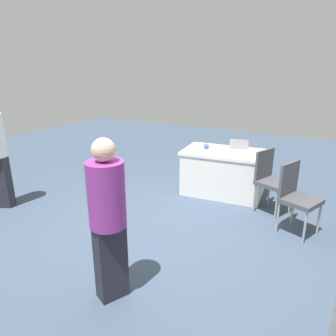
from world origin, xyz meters
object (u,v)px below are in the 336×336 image
object	(u,v)px
chair_tucked_left	(270,177)
chair_by_pillar	(296,194)
yarn_ball	(206,146)
table_foreground	(224,172)
person_presenter	(108,214)
laptop_silver	(239,150)
scissors_red	(244,152)

from	to	relation	value
chair_tucked_left	chair_by_pillar	world-z (taller)	chair_tucked_left
chair_by_pillar	yarn_ball	distance (m)	1.85
table_foreground	person_presenter	world-z (taller)	person_presenter
chair_tucked_left	person_presenter	xyz separation A→B (m)	(0.94, 2.67, 0.33)
laptop_silver	table_foreground	bearing A→B (deg)	-9.42
table_foreground	chair_tucked_left	size ratio (longest dim) A/B	1.53
yarn_ball	laptop_silver	bearing A→B (deg)	-175.20
person_presenter	yarn_ball	size ratio (longest dim) A/B	16.55
chair_by_pillar	scissors_red	size ratio (longest dim) A/B	5.35
table_foreground	laptop_silver	bearing A→B (deg)	-172.51
table_foreground	scissors_red	xyz separation A→B (m)	(-0.32, -0.05, 0.39)
chair_tucked_left	chair_by_pillar	bearing A→B (deg)	64.10
table_foreground	laptop_silver	distance (m)	0.48
person_presenter	laptop_silver	xyz separation A→B (m)	(-0.31, -3.06, -0.07)
chair_tucked_left	table_foreground	bearing A→B (deg)	-90.56
chair_tucked_left	chair_by_pillar	size ratio (longest dim) A/B	1.00
chair_by_pillar	laptop_silver	size ratio (longest dim) A/B	2.48
chair_tucked_left	scissors_red	size ratio (longest dim) A/B	5.37
person_presenter	laptop_silver	world-z (taller)	person_presenter
yarn_ball	scissors_red	xyz separation A→B (m)	(-0.66, -0.07, -0.04)
laptop_silver	chair_tucked_left	bearing A→B (deg)	131.22
chair_tucked_left	scissors_red	xyz separation A→B (m)	(0.54, -0.41, 0.22)
table_foreground	person_presenter	size ratio (longest dim) A/B	0.92
table_foreground	yarn_ball	bearing A→B (deg)	2.95
chair_by_pillar	yarn_ball	size ratio (longest dim) A/B	9.96
laptop_silver	chair_by_pillar	bearing A→B (deg)	123.65
laptop_silver	yarn_ball	xyz separation A→B (m)	(0.57, 0.05, 0.01)
chair_by_pillar	scissors_red	bearing A→B (deg)	-111.02
chair_by_pillar	person_presenter	xyz separation A→B (m)	(1.37, 2.18, 0.33)
person_presenter	yarn_ball	distance (m)	3.02
laptop_silver	yarn_ball	distance (m)	0.57
chair_by_pillar	laptop_silver	world-z (taller)	laptop_silver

